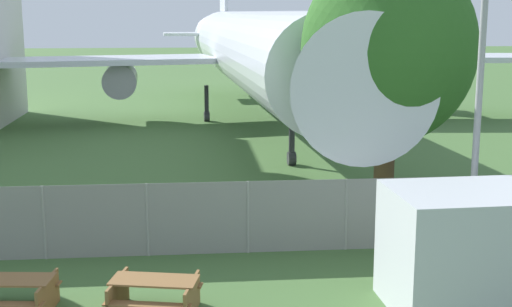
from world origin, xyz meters
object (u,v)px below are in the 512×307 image
at_px(portable_cabin, 489,249).
at_px(tree_near_hangar, 388,49).
at_px(airplane, 252,50).
at_px(picnic_bench_near_cabin, 13,292).
at_px(picnic_bench_open_grass, 154,292).

relative_size(portable_cabin, tree_near_hangar, 0.54).
xyz_separation_m(airplane, picnic_bench_near_cabin, (-7.17, -24.90, -3.57)).
relative_size(airplane, tree_near_hangar, 5.37).
height_order(picnic_bench_near_cabin, picnic_bench_open_grass, same).
xyz_separation_m(picnic_bench_near_cabin, tree_near_hangar, (9.43, 6.23, 4.56)).
distance_m(airplane, tree_near_hangar, 18.83).
distance_m(portable_cabin, picnic_bench_open_grass, 6.94).
bearing_deg(portable_cabin, picnic_bench_near_cabin, 174.20).
relative_size(picnic_bench_open_grass, tree_near_hangar, 0.26).
height_order(picnic_bench_open_grass, tree_near_hangar, tree_near_hangar).
xyz_separation_m(airplane, tree_near_hangar, (2.26, -18.66, 1.00)).
relative_size(portable_cabin, picnic_bench_near_cabin, 2.39).
relative_size(airplane, picnic_bench_open_grass, 20.98).
height_order(portable_cabin, tree_near_hangar, tree_near_hangar).
height_order(airplane, tree_near_hangar, airplane).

